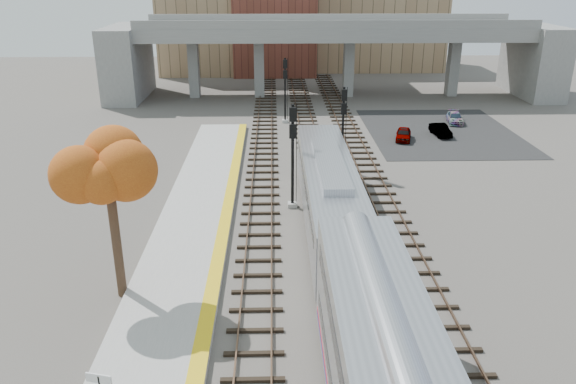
# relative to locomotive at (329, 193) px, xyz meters

# --- Properties ---
(ground) EXTENTS (160.00, 160.00, 0.00)m
(ground) POSITION_rel_locomotive_xyz_m (-1.00, -6.49, -2.28)
(ground) COLOR #47423D
(ground) RESTS_ON ground
(platform) EXTENTS (4.50, 60.00, 0.35)m
(platform) POSITION_rel_locomotive_xyz_m (-8.25, -6.49, -2.10)
(platform) COLOR #9E9E99
(platform) RESTS_ON ground
(yellow_strip) EXTENTS (0.70, 60.00, 0.01)m
(yellow_strip) POSITION_rel_locomotive_xyz_m (-6.35, -6.49, -1.92)
(yellow_strip) COLOR yellow
(yellow_strip) RESTS_ON platform
(tracks) EXTENTS (10.70, 95.00, 0.25)m
(tracks) POSITION_rel_locomotive_xyz_m (-0.07, 6.01, -2.20)
(tracks) COLOR black
(tracks) RESTS_ON ground
(overpass) EXTENTS (54.00, 12.00, 9.50)m
(overpass) POSITION_rel_locomotive_xyz_m (3.92, 38.51, 3.53)
(overpass) COLOR slate
(overpass) RESTS_ON ground
(buildings_far) EXTENTS (43.00, 21.00, 20.60)m
(buildings_far) POSITION_rel_locomotive_xyz_m (0.26, 60.08, 5.60)
(buildings_far) COLOR #9F815C
(buildings_far) RESTS_ON ground
(parking_lot) EXTENTS (14.00, 18.00, 0.04)m
(parking_lot) POSITION_rel_locomotive_xyz_m (13.00, 21.51, -2.26)
(parking_lot) COLOR black
(parking_lot) RESTS_ON ground
(locomotive) EXTENTS (3.02, 19.05, 4.10)m
(locomotive) POSITION_rel_locomotive_xyz_m (0.00, 0.00, 0.00)
(locomotive) COLOR #A8AAB2
(locomotive) RESTS_ON ground
(signal_mast_near) EXTENTS (0.60, 0.64, 6.95)m
(signal_mast_near) POSITION_rel_locomotive_xyz_m (-2.10, 3.15, 1.15)
(signal_mast_near) COLOR #9E9E99
(signal_mast_near) RESTS_ON ground
(signal_mast_mid) EXTENTS (0.60, 0.64, 6.58)m
(signal_mast_mid) POSITION_rel_locomotive_xyz_m (2.00, 10.42, 0.90)
(signal_mast_mid) COLOR #9E9E99
(signal_mast_mid) RESTS_ON ground
(signal_mast_far) EXTENTS (0.60, 0.64, 6.57)m
(signal_mast_far) POSITION_rel_locomotive_xyz_m (-2.10, 25.39, 0.89)
(signal_mast_far) COLOR #9E9E99
(signal_mast_far) RESTS_ON ground
(tree) EXTENTS (3.60, 3.60, 8.79)m
(tree) POSITION_rel_locomotive_xyz_m (-10.71, -7.42, 4.24)
(tree) COLOR #382619
(tree) RESTS_ON ground
(car_a) EXTENTS (2.12, 3.54, 1.13)m
(car_a) POSITION_rel_locomotive_xyz_m (8.69, 18.62, -1.67)
(car_a) COLOR #99999E
(car_a) RESTS_ON parking_lot
(car_b) EXTENTS (1.49, 3.45, 1.10)m
(car_b) POSITION_rel_locomotive_xyz_m (12.51, 19.97, -1.69)
(car_b) COLOR #99999E
(car_b) RESTS_ON parking_lot
(car_c) EXTENTS (2.08, 3.86, 1.06)m
(car_c) POSITION_rel_locomotive_xyz_m (15.33, 24.71, -1.71)
(car_c) COLOR #99999E
(car_c) RESTS_ON parking_lot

